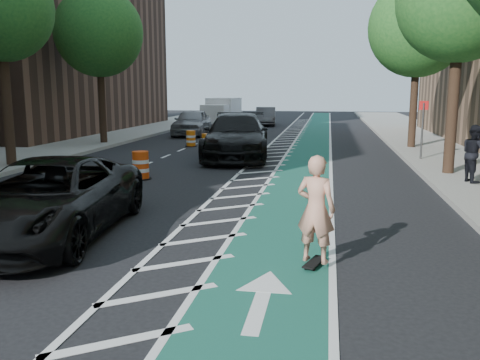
% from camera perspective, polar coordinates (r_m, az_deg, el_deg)
% --- Properties ---
extents(ground, '(120.00, 120.00, 0.00)m').
position_cam_1_polar(ground, '(10.59, -12.01, -6.18)').
color(ground, black).
rests_on(ground, ground).
extents(bike_lane, '(2.00, 90.00, 0.01)m').
position_cam_1_polar(bike_lane, '(19.66, 7.24, 1.51)').
color(bike_lane, '#175346').
rests_on(bike_lane, ground).
extents(buffer_strip, '(1.40, 90.00, 0.01)m').
position_cam_1_polar(buffer_strip, '(19.78, 2.89, 1.62)').
color(buffer_strip, silver).
rests_on(buffer_strip, ground).
extents(sidewalk_left, '(5.00, 90.00, 0.15)m').
position_cam_1_polar(sidewalk_left, '(23.74, -24.51, 2.32)').
color(sidewalk_left, gray).
rests_on(sidewalk_left, ground).
extents(curb_right, '(0.12, 90.00, 0.16)m').
position_cam_1_polar(curb_right, '(19.88, 18.98, 1.34)').
color(curb_right, gray).
rests_on(curb_right, ground).
extents(curb_left, '(0.12, 90.00, 0.16)m').
position_cam_1_polar(curb_left, '(22.45, -19.33, 2.28)').
color(curb_left, gray).
rests_on(curb_left, ground).
extents(building_left_far, '(14.00, 22.00, 18.00)m').
position_cam_1_polar(building_left_far, '(40.12, -23.69, 18.04)').
color(building_left_far, brown).
rests_on(building_left_far, ground).
extents(tree_l_c, '(4.20, 4.20, 7.90)m').
position_cam_1_polar(tree_l_c, '(21.20, -25.11, 16.93)').
color(tree_l_c, '#382619').
rests_on(tree_l_c, ground).
extents(tree_r_d, '(4.20, 4.20, 7.90)m').
position_cam_1_polar(tree_r_d, '(25.89, 19.54, 15.89)').
color(tree_r_d, '#382619').
rests_on(tree_r_d, ground).
extents(tree_l_d, '(4.20, 4.20, 7.90)m').
position_cam_1_polar(tree_l_d, '(28.15, -15.48, 15.59)').
color(tree_l_d, '#382619').
rests_on(tree_l_d, ground).
extents(sign_post, '(0.35, 0.08, 2.47)m').
position_cam_1_polar(sign_post, '(21.80, 19.79, 5.40)').
color(sign_post, '#4C4C4C').
rests_on(sign_post, ground).
extents(skateboard, '(0.40, 0.72, 0.09)m').
position_cam_1_polar(skateboard, '(8.72, 8.36, -9.13)').
color(skateboard, black).
rests_on(skateboard, ground).
extents(skateboarder, '(0.76, 0.61, 1.80)m').
position_cam_1_polar(skateboarder, '(8.46, 8.52, -3.25)').
color(skateboarder, tan).
rests_on(skateboarder, skateboard).
extents(suv_near, '(3.11, 5.85, 1.57)m').
position_cam_1_polar(suv_near, '(10.86, -20.85, -1.98)').
color(suv_near, black).
rests_on(suv_near, ground).
extents(suv_far, '(3.41, 6.81, 1.90)m').
position_cam_1_polar(suv_far, '(21.82, -0.38, 4.94)').
color(suv_far, black).
rests_on(suv_far, ground).
extents(car_silver, '(2.31, 5.08, 1.69)m').
position_cam_1_polar(car_silver, '(32.96, -5.42, 6.49)').
color(car_silver, gray).
rests_on(car_silver, ground).
extents(car_grey, '(2.02, 4.63, 1.48)m').
position_cam_1_polar(car_grey, '(41.93, 2.90, 7.16)').
color(car_grey, '#505155').
rests_on(car_grey, ground).
extents(pedestrian, '(0.83, 0.97, 1.75)m').
position_cam_1_polar(pedestrian, '(16.90, 24.83, 2.71)').
color(pedestrian, black).
rests_on(pedestrian, sidewalk_right).
extents(box_truck, '(2.81, 5.36, 2.15)m').
position_cam_1_polar(box_truck, '(45.91, -2.07, 7.74)').
color(box_truck, white).
rests_on(box_truck, ground).
extents(barrel_a, '(0.68, 0.68, 0.93)m').
position_cam_1_polar(barrel_a, '(17.05, -11.09, 1.54)').
color(barrel_a, '#E2430B').
rests_on(barrel_a, ground).
extents(barrel_b, '(0.63, 0.63, 0.86)m').
position_cam_1_polar(barrel_b, '(24.22, -3.73, 4.15)').
color(barrel_b, orange).
rests_on(barrel_b, ground).
extents(barrel_c, '(0.60, 0.60, 0.82)m').
position_cam_1_polar(barrel_c, '(26.49, -5.53, 4.60)').
color(barrel_c, orange).
rests_on(barrel_c, ground).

